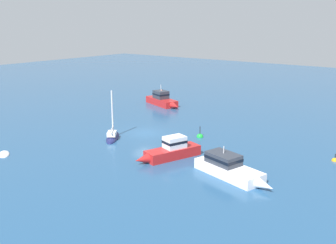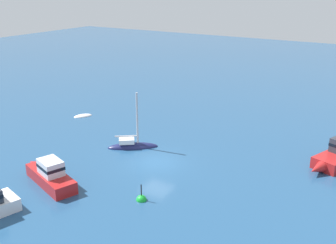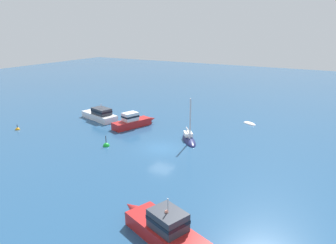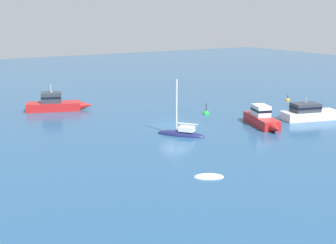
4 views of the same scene
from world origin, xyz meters
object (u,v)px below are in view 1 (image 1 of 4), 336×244
object	(u,v)px
launch	(171,150)
powerboat	(229,168)
channel_buoy	(335,161)
mooring_buoy	(200,137)
cabin_cruiser	(162,100)
sailboat	(113,137)
rib	(4,154)

from	to	relation	value
launch	powerboat	distance (m)	6.45
powerboat	channel_buoy	bearing A→B (deg)	72.00
channel_buoy	mooring_buoy	size ratio (longest dim) A/B	0.61
powerboat	cabin_cruiser	xyz separation A→B (m)	(21.76, -18.60, 0.08)
cabin_cruiser	channel_buoy	world-z (taller)	cabin_cruiser
channel_buoy	mooring_buoy	bearing A→B (deg)	4.82
sailboat	rib	size ratio (longest dim) A/B	2.44
channel_buoy	launch	bearing A→B (deg)	34.61
cabin_cruiser	channel_buoy	bearing A→B (deg)	1.36
cabin_cruiser	rib	bearing A→B (deg)	-65.39
rib	launch	bearing A→B (deg)	64.65
launch	channel_buoy	size ratio (longest dim) A/B	6.99
powerboat	rib	distance (m)	21.50
channel_buoy	rib	bearing A→B (deg)	34.35
launch	powerboat	xyz separation A→B (m)	(-6.43, 0.49, -0.03)
sailboat	mooring_buoy	size ratio (longest dim) A/B	3.56
channel_buoy	cabin_cruiser	bearing A→B (deg)	-18.96
powerboat	mooring_buoy	world-z (taller)	powerboat
rib	cabin_cruiser	bearing A→B (deg)	124.83
sailboat	mooring_buoy	xyz separation A→B (m)	(-7.35, -6.20, -0.13)
sailboat	rib	xyz separation A→B (m)	(4.40, 10.20, -0.14)
launch	rib	xyz separation A→B (m)	(13.30, 9.01, -0.74)
powerboat	rib	bearing A→B (deg)	-141.19
sailboat	launch	bearing A→B (deg)	-135.33
sailboat	rib	bearing A→B (deg)	118.98
launch	sailboat	world-z (taller)	sailboat
cabin_cruiser	channel_buoy	distance (m)	29.36
powerboat	rib	world-z (taller)	powerboat
cabin_cruiser	channel_buoy	xyz separation A→B (m)	(-27.76, 9.54, -0.78)
rib	mooring_buoy	bearing A→B (deg)	84.92
launch	cabin_cruiser	distance (m)	23.73
launch	cabin_cruiser	world-z (taller)	cabin_cruiser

